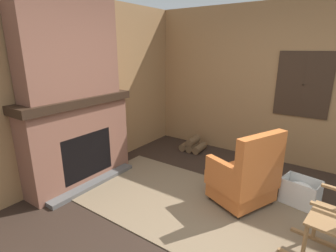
% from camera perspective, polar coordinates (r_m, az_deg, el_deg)
% --- Properties ---
extents(ground_plane, '(14.00, 14.00, 0.00)m').
position_cam_1_polar(ground_plane, '(3.01, 11.14, -23.07)').
color(ground_plane, '#2D2119').
extents(wood_panel_wall_left, '(0.06, 5.43, 2.63)m').
position_cam_1_polar(wood_panel_wall_left, '(4.00, -21.68, 6.92)').
color(wood_panel_wall_left, '#9E7247').
rests_on(wood_panel_wall_left, ground).
extents(wood_panel_wall_back, '(5.43, 0.09, 2.63)m').
position_cam_1_polar(wood_panel_wall_back, '(4.72, 24.57, 7.95)').
color(wood_panel_wall_back, '#9E7247').
rests_on(wood_panel_wall_back, ground).
extents(fireplace_hearth, '(0.59, 1.68, 1.26)m').
position_cam_1_polar(fireplace_hearth, '(3.97, -18.75, -3.09)').
color(fireplace_hearth, brown).
rests_on(fireplace_hearth, ground).
extents(chimney_breast, '(0.33, 1.39, 1.35)m').
position_cam_1_polar(chimney_breast, '(3.77, -20.78, 16.03)').
color(chimney_breast, brown).
rests_on(chimney_breast, fireplace_hearth).
extents(area_rug, '(3.33, 1.62, 0.01)m').
position_cam_1_polar(area_rug, '(3.43, 6.46, -17.19)').
color(area_rug, '#7A664C').
rests_on(area_rug, ground).
extents(armchair, '(0.85, 0.90, 0.98)m').
position_cam_1_polar(armchair, '(3.45, 16.42, -10.79)').
color(armchair, '#C6662D').
rests_on(armchair, ground).
extents(firewood_stack, '(0.45, 0.41, 0.26)m').
position_cam_1_polar(firewood_stack, '(5.11, 5.45, -4.17)').
color(firewood_stack, brown).
rests_on(firewood_stack, ground).
extents(laundry_basket, '(0.47, 0.38, 0.34)m').
position_cam_1_polar(laundry_basket, '(3.78, 26.89, -12.67)').
color(laundry_basket, white).
rests_on(laundry_basket, ground).
extents(oil_lamp_vase, '(0.12, 0.12, 0.31)m').
position_cam_1_polar(oil_lamp_vase, '(3.60, -26.18, 6.38)').
color(oil_lamp_vase, '#47708E').
rests_on(oil_lamp_vase, fireplace_hearth).
extents(storage_case, '(0.18, 0.26, 0.15)m').
position_cam_1_polar(storage_case, '(3.94, -18.16, 7.52)').
color(storage_case, black).
rests_on(storage_case, fireplace_hearth).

